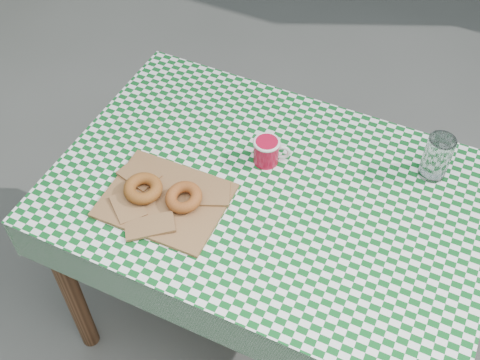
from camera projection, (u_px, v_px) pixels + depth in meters
name	position (u px, v px, depth m)	size (l,w,h in m)	color
ground	(300.00, 287.00, 2.33)	(60.00, 60.00, 0.00)	#55544F
table	(267.00, 265.00, 1.95)	(1.19, 0.80, 0.75)	#512E1B
tablecloth	(271.00, 191.00, 1.67)	(1.21, 0.82, 0.01)	#0C531C
paper_bag	(165.00, 199.00, 1.63)	(0.33, 0.26, 0.02)	#976842
bagel_front	(143.00, 188.00, 1.62)	(0.11, 0.11, 0.03)	#8E5A1D
bagel_back	(184.00, 197.00, 1.61)	(0.10, 0.10, 0.03)	#9B5120
coffee_mug	(266.00, 151.00, 1.71)	(0.14, 0.14, 0.08)	#A30A26
drinking_glass	(437.00, 157.00, 1.65)	(0.08, 0.08, 0.14)	silver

